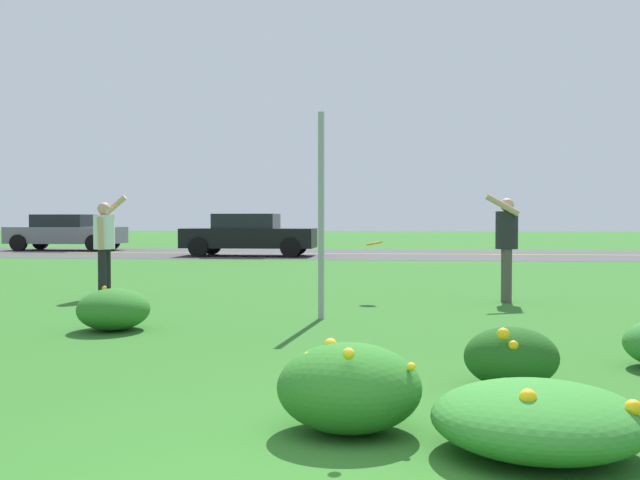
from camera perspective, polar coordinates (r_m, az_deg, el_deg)
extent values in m
plane|color=#2D6B23|center=(14.81, 5.39, -3.32)|extent=(120.00, 120.00, 0.00)
cube|color=#424244|center=(26.55, 5.69, -1.10)|extent=(120.00, 7.93, 0.01)
cube|color=yellow|center=(26.55, 5.69, -1.09)|extent=(120.00, 0.16, 0.00)
ellipsoid|color=#2D7526|center=(4.51, 2.29, -11.39)|extent=(0.88, 0.79, 0.54)
sphere|color=yellow|center=(4.65, -0.12, -8.94)|extent=(0.07, 0.07, 0.07)
sphere|color=yellow|center=(4.35, 7.11, -9.76)|extent=(0.05, 0.05, 0.05)
sphere|color=yellow|center=(4.15, 2.24, -8.83)|extent=(0.07, 0.07, 0.07)
sphere|color=yellow|center=(4.46, -0.89, -9.16)|extent=(0.08, 0.08, 0.08)
sphere|color=yellow|center=(4.54, 0.82, -8.15)|extent=(0.08, 0.08, 0.08)
sphere|color=yellow|center=(4.36, 0.84, -10.34)|extent=(0.08, 0.08, 0.08)
ellipsoid|color=#337F2D|center=(4.28, 16.62, -13.19)|extent=(1.17, 1.09, 0.39)
sphere|color=yellow|center=(4.01, 15.91, -13.27)|extent=(0.07, 0.07, 0.07)
sphere|color=yellow|center=(3.99, 15.87, -11.69)|extent=(0.09, 0.09, 0.09)
sphere|color=yellow|center=(4.31, 19.37, -12.19)|extent=(0.06, 0.06, 0.06)
sphere|color=yellow|center=(4.14, 23.19, -11.89)|extent=(0.08, 0.08, 0.08)
ellipsoid|color=#1E5619|center=(5.84, 14.65, -8.81)|extent=(0.72, 0.59, 0.46)
sphere|color=yellow|center=(5.58, 14.81, -7.93)|extent=(0.07, 0.07, 0.07)
sphere|color=yellow|center=(5.90, 13.92, -7.93)|extent=(0.07, 0.07, 0.07)
sphere|color=yellow|center=(5.87, 11.91, -7.74)|extent=(0.05, 0.05, 0.05)
sphere|color=yellow|center=(5.93, 14.06, -8.11)|extent=(0.07, 0.07, 0.07)
sphere|color=yellow|center=(5.53, 14.06, -7.10)|extent=(0.09, 0.09, 0.09)
sphere|color=yellow|center=(5.96, 14.70, -8.34)|extent=(0.08, 0.08, 0.08)
ellipsoid|color=#2D7526|center=(8.81, -15.75, -5.21)|extent=(0.82, 0.89, 0.48)
sphere|color=gold|center=(8.75, -16.55, -3.98)|extent=(0.05, 0.05, 0.05)
sphere|color=gold|center=(8.59, -14.44, -4.58)|extent=(0.07, 0.07, 0.07)
sphere|color=gold|center=(9.04, -16.43, -3.61)|extent=(0.06, 0.06, 0.06)
sphere|color=gold|center=(9.08, -14.93, -4.03)|extent=(0.06, 0.06, 0.06)
sphere|color=gold|center=(9.06, -14.82, -4.68)|extent=(0.08, 0.08, 0.08)
cube|color=#93969B|center=(9.37, 0.09, 1.89)|extent=(0.07, 0.10, 2.64)
cylinder|color=silver|center=(12.46, -16.44, 0.60)|extent=(0.34, 0.34, 0.56)
sphere|color=tan|center=(12.46, -16.46, 2.35)|extent=(0.21, 0.21, 0.21)
cylinder|color=black|center=(12.57, -16.27, -2.47)|extent=(0.14, 0.14, 0.79)
cylinder|color=black|center=(12.41, -16.57, -2.52)|extent=(0.14, 0.14, 0.79)
cylinder|color=tan|center=(12.61, -15.78, 2.48)|extent=(0.46, 0.09, 0.41)
cylinder|color=tan|center=(12.27, -16.71, 0.50)|extent=(0.11, 0.09, 0.53)
cylinder|color=#232328|center=(11.65, 14.32, 0.75)|extent=(0.34, 0.34, 0.58)
sphere|color=tan|center=(11.65, 14.33, 2.66)|extent=(0.21, 0.21, 0.21)
cylinder|color=#4C4742|center=(11.59, 14.36, -2.72)|extent=(0.14, 0.14, 0.82)
cylinder|color=#4C4742|center=(11.76, 14.24, -2.66)|extent=(0.14, 0.14, 0.82)
cylinder|color=tan|center=(11.44, 14.01, 2.65)|extent=(0.52, 0.09, 0.35)
cylinder|color=tan|center=(11.84, 14.08, 0.67)|extent=(0.11, 0.09, 0.55)
cylinder|color=orange|center=(11.50, 4.25, -0.24)|extent=(0.26, 0.26, 0.07)
torus|color=orange|center=(11.50, 4.25, -0.27)|extent=(0.26, 0.26, 0.07)
cube|color=slate|center=(31.29, -19.13, 0.37)|extent=(4.50, 1.82, 0.66)
cube|color=black|center=(31.33, -19.31, 1.41)|extent=(2.10, 1.64, 0.52)
cylinder|color=black|center=(31.49, -15.89, -0.13)|extent=(0.66, 0.22, 0.66)
cylinder|color=black|center=(29.85, -17.16, -0.23)|extent=(0.66, 0.22, 0.66)
cylinder|color=black|center=(32.78, -20.92, -0.10)|extent=(0.66, 0.22, 0.66)
cylinder|color=black|center=(31.20, -22.40, -0.20)|extent=(0.66, 0.22, 0.66)
cube|color=black|center=(25.26, -5.51, 0.16)|extent=(4.50, 1.82, 0.66)
cube|color=black|center=(25.27, -5.74, 1.45)|extent=(2.10, 1.64, 0.52)
cylinder|color=black|center=(25.89, -1.75, -0.44)|extent=(0.66, 0.22, 0.66)
cylinder|color=black|center=(24.12, -2.33, -0.60)|extent=(0.66, 0.22, 0.66)
cylinder|color=black|center=(26.49, -8.41, -0.41)|extent=(0.66, 0.22, 0.66)
cylinder|color=black|center=(24.77, -9.44, -0.56)|extent=(0.66, 0.22, 0.66)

